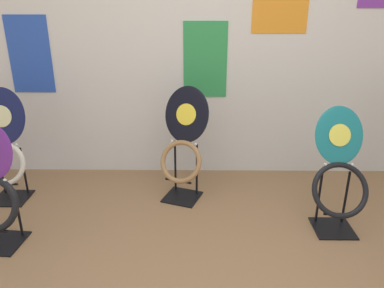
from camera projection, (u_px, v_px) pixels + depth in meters
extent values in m
cube|color=silver|center=(212.00, 32.00, 3.22)|extent=(8.00, 0.06, 2.60)
cube|color=#2D8E47|center=(205.00, 60.00, 3.27)|extent=(0.38, 0.01, 0.66)
cube|color=orange|center=(281.00, 1.00, 3.09)|extent=(0.47, 0.01, 0.52)
cube|color=#284CAD|center=(30.00, 55.00, 3.27)|extent=(0.37, 0.01, 0.67)
cube|color=black|center=(2.00, 242.00, 2.58)|extent=(0.30, 0.30, 0.01)
cylinder|color=black|center=(18.00, 213.00, 2.58)|extent=(0.02, 0.02, 0.36)
sphere|color=silver|center=(5.00, 180.00, 2.43)|extent=(0.02, 0.02, 0.02)
cube|color=black|center=(333.00, 228.00, 2.73)|extent=(0.28, 0.28, 0.01)
cylinder|color=black|center=(319.00, 197.00, 2.74)|extent=(0.02, 0.02, 0.41)
cylinder|color=black|center=(346.00, 197.00, 2.74)|extent=(0.02, 0.02, 0.41)
cylinder|color=black|center=(340.00, 214.00, 2.60)|extent=(0.22, 0.02, 0.02)
torus|color=black|center=(340.00, 190.00, 2.60)|extent=(0.39, 0.23, 0.36)
ellipsoid|color=#197075|center=(339.00, 135.00, 2.62)|extent=(0.34, 0.17, 0.40)
ellipsoid|color=#EADB4C|center=(340.00, 135.00, 2.60)|extent=(0.15, 0.06, 0.15)
sphere|color=silver|center=(325.00, 165.00, 2.62)|extent=(0.02, 0.02, 0.02)
sphere|color=silver|center=(352.00, 165.00, 2.62)|extent=(0.02, 0.02, 0.02)
cube|color=black|center=(12.00, 198.00, 3.15)|extent=(0.28, 0.28, 0.01)
cylinder|color=black|center=(1.00, 170.00, 3.16)|extent=(0.02, 0.02, 0.42)
cylinder|color=black|center=(24.00, 171.00, 3.15)|extent=(0.02, 0.02, 0.42)
cylinder|color=black|center=(4.00, 184.00, 3.01)|extent=(0.22, 0.02, 0.02)
torus|color=beige|center=(4.00, 164.00, 3.01)|extent=(0.36, 0.17, 0.34)
ellipsoid|color=#141942|center=(2.00, 116.00, 2.98)|extent=(0.38, 0.12, 0.45)
ellipsoid|color=beige|center=(1.00, 116.00, 2.96)|extent=(0.17, 0.05, 0.17)
sphere|color=silver|center=(17.00, 145.00, 3.01)|extent=(0.02, 0.02, 0.02)
cube|color=black|center=(182.00, 197.00, 3.17)|extent=(0.36, 0.36, 0.01)
cylinder|color=black|center=(175.00, 166.00, 3.19)|extent=(0.02, 0.02, 0.46)
cylinder|color=black|center=(197.00, 169.00, 3.13)|extent=(0.02, 0.02, 0.46)
cylinder|color=black|center=(178.00, 181.00, 3.03)|extent=(0.22, 0.09, 0.02)
torus|color=#9E7042|center=(181.00, 162.00, 3.03)|extent=(0.40, 0.31, 0.34)
ellipsoid|color=black|center=(187.00, 114.00, 3.01)|extent=(0.40, 0.27, 0.45)
ellipsoid|color=yellow|center=(186.00, 114.00, 3.00)|extent=(0.18, 0.11, 0.17)
sphere|color=silver|center=(172.00, 141.00, 3.07)|extent=(0.02, 0.02, 0.02)
sphere|color=silver|center=(196.00, 144.00, 3.00)|extent=(0.02, 0.02, 0.02)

